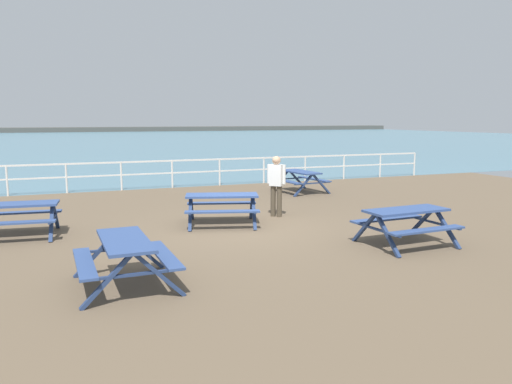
{
  "coord_description": "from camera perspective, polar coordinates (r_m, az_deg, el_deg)",
  "views": [
    {
      "loc": [
        -4.01,
        -11.26,
        2.67
      ],
      "look_at": [
        0.61,
        0.47,
        0.8
      ],
      "focal_mm": 35.0,
      "sensor_mm": 36.0,
      "label": 1
    }
  ],
  "objects": [
    {
      "name": "picnic_table_far_right",
      "position": [
        12.47,
        -25.75,
        -2.04
      ],
      "size": [
        1.95,
        1.7,
        0.8
      ],
      "rotation": [
        0.0,
        0.0,
        -0.1
      ],
      "color": "#334C84",
      "rests_on": "ground"
    },
    {
      "name": "picnic_table_mid_centre",
      "position": [
        12.58,
        -3.92,
        -1.13
      ],
      "size": [
        2.16,
        1.96,
        0.8
      ],
      "rotation": [
        0.0,
        0.0,
        -0.29
      ],
      "color": "#334C84",
      "rests_on": "ground"
    },
    {
      "name": "picnic_table_seaward",
      "position": [
        10.99,
        16.77,
        -2.87
      ],
      "size": [
        1.87,
        1.62,
        0.8
      ],
      "rotation": [
        0.0,
        0.0,
        0.05
      ],
      "color": "#334C84",
      "rests_on": "ground"
    },
    {
      "name": "seaward_railing",
      "position": [
        19.52,
        -9.57,
        2.67
      ],
      "size": [
        23.07,
        0.07,
        1.08
      ],
      "color": "white",
      "rests_on": "ground"
    },
    {
      "name": "ground_plane",
      "position": [
        12.27,
        -1.87,
        -4.61
      ],
      "size": [
        30.0,
        24.0,
        0.2
      ],
      "primitive_type": "cube",
      "color": "brown"
    },
    {
      "name": "visitor",
      "position": [
        13.55,
        2.34,
        1.13
      ],
      "size": [
        0.4,
        0.4,
        1.66
      ],
      "rotation": [
        0.0,
        0.0,
        0.79
      ],
      "color": "#4C4233",
      "rests_on": "ground"
    },
    {
      "name": "picnic_table_near_right",
      "position": [
        8.24,
        -14.72,
        -6.5
      ],
      "size": [
        1.58,
        1.83,
        0.8
      ],
      "rotation": [
        0.0,
        0.0,
        1.59
      ],
      "color": "#334C84",
      "rests_on": "ground"
    },
    {
      "name": "picnic_table_near_left",
      "position": [
        18.14,
        5.07,
        1.79
      ],
      "size": [
        1.73,
        1.97,
        0.8
      ],
      "rotation": [
        0.0,
        0.0,
        1.69
      ],
      "color": "#334C84",
      "rests_on": "ground"
    },
    {
      "name": "sea_band",
      "position": [
        64.19,
        -18.02,
        5.63
      ],
      "size": [
        142.0,
        90.0,
        0.01
      ],
      "primitive_type": "cube",
      "color": "teal",
      "rests_on": "ground"
    },
    {
      "name": "distant_shoreline",
      "position": [
        107.12,
        -19.51,
        6.51
      ],
      "size": [
        142.0,
        6.0,
        1.8
      ],
      "primitive_type": "cube",
      "color": "#4C4C47",
      "rests_on": "ground"
    }
  ]
}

